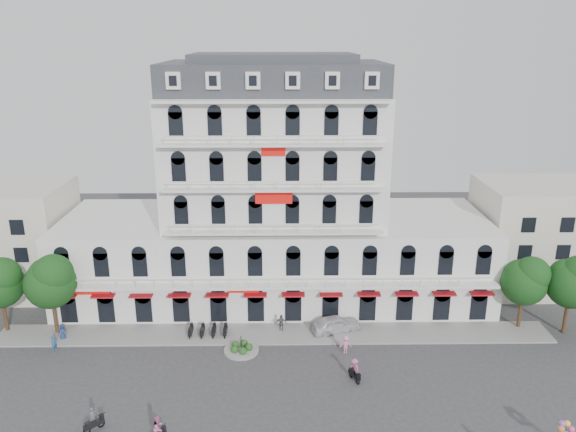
# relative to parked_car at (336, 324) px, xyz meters

# --- Properties ---
(ground) EXTENTS (120.00, 120.00, 0.00)m
(ground) POSITION_rel_parked_car_xyz_m (-5.92, -9.50, -0.83)
(ground) COLOR #38383A
(ground) RESTS_ON ground
(sidewalk) EXTENTS (53.00, 4.00, 0.16)m
(sidewalk) POSITION_rel_parked_car_xyz_m (-5.92, -0.50, -0.75)
(sidewalk) COLOR gray
(sidewalk) RESTS_ON ground
(main_building) EXTENTS (45.00, 15.00, 25.80)m
(main_building) POSITION_rel_parked_car_xyz_m (-5.92, 8.50, 9.13)
(main_building) COLOR silver
(main_building) RESTS_ON ground
(flank_building_west) EXTENTS (14.00, 10.00, 12.00)m
(flank_building_west) POSITION_rel_parked_car_xyz_m (-35.92, 10.50, 5.17)
(flank_building_west) COLOR beige
(flank_building_west) RESTS_ON ground
(flank_building_east) EXTENTS (14.00, 10.00, 12.00)m
(flank_building_east) POSITION_rel_parked_car_xyz_m (24.08, 10.50, 5.17)
(flank_building_east) COLOR beige
(flank_building_east) RESTS_ON ground
(traffic_island) EXTENTS (3.20, 3.20, 1.60)m
(traffic_island) POSITION_rel_parked_car_xyz_m (-8.92, -3.50, -0.57)
(traffic_island) COLOR gray
(traffic_island) RESTS_ON ground
(parked_scooter_row) EXTENTS (4.40, 1.80, 1.10)m
(parked_scooter_row) POSITION_rel_parked_car_xyz_m (-12.27, -0.70, -0.83)
(parked_scooter_row) COLOR black
(parked_scooter_row) RESTS_ON ground
(tree_west_outer) EXTENTS (4.50, 4.48, 7.76)m
(tree_west_outer) POSITION_rel_parked_car_xyz_m (-31.87, 0.48, 4.52)
(tree_west_outer) COLOR #382314
(tree_west_outer) RESTS_ON ground
(tree_west_inner) EXTENTS (4.76, 4.76, 8.25)m
(tree_west_inner) POSITION_rel_parked_car_xyz_m (-26.87, -0.02, 4.86)
(tree_west_inner) COLOR #382314
(tree_west_inner) RESTS_ON ground
(tree_east_inner) EXTENTS (4.40, 4.37, 7.57)m
(tree_east_inner) POSITION_rel_parked_car_xyz_m (18.13, 0.48, 4.39)
(tree_east_inner) COLOR #382314
(tree_east_inner) RESTS_ON ground
(tree_east_outer) EXTENTS (4.65, 4.65, 8.05)m
(tree_east_outer) POSITION_rel_parked_car_xyz_m (22.13, -0.52, 4.72)
(tree_east_outer) COLOR #382314
(tree_east_outer) RESTS_ON ground
(parked_car) EXTENTS (5.22, 3.38, 1.65)m
(parked_car) POSITION_rel_parked_car_xyz_m (0.00, 0.00, 0.00)
(parked_car) COLOR silver
(parked_car) RESTS_ON ground
(rider_west) EXTENTS (1.32, 1.30, 1.96)m
(rider_west) POSITION_rel_parked_car_xyz_m (-18.95, -14.08, 0.01)
(rider_west) COLOR black
(rider_west) RESTS_ON ground
(rider_southwest) EXTENTS (0.95, 1.65, 2.34)m
(rider_southwest) POSITION_rel_parked_car_xyz_m (-13.88, -15.61, 0.39)
(rider_southwest) COLOR black
(rider_southwest) RESTS_ON ground
(rider_center) EXTENTS (0.94, 1.62, 2.06)m
(rider_center) POSITION_rel_parked_car_xyz_m (0.80, -8.13, 0.25)
(rider_center) COLOR black
(rider_center) RESTS_ON ground
(pedestrian_left) EXTENTS (0.91, 0.74, 1.61)m
(pedestrian_left) POSITION_rel_parked_car_xyz_m (-25.92, -1.20, -0.02)
(pedestrian_left) COLOR navy
(pedestrian_left) RESTS_ON ground
(pedestrian_mid) EXTENTS (1.14, 0.65, 1.83)m
(pedestrian_mid) POSITION_rel_parked_car_xyz_m (-5.24, 0.00, 0.09)
(pedestrian_mid) COLOR #54545B
(pedestrian_mid) RESTS_ON ground
(pedestrian_right) EXTENTS (1.19, 0.75, 1.75)m
(pedestrian_right) POSITION_rel_parked_car_xyz_m (0.52, -3.90, 0.05)
(pedestrian_right) COLOR pink
(pedestrian_right) RESTS_ON ground
(pedestrian_far) EXTENTS (0.64, 0.72, 1.66)m
(pedestrian_far) POSITION_rel_parked_car_xyz_m (-25.92, -3.25, 0.01)
(pedestrian_far) COLOR #2A557F
(pedestrian_far) RESTS_ON ground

